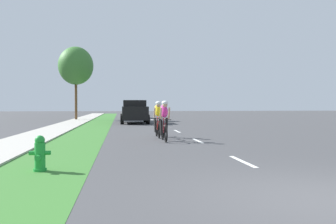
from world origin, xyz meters
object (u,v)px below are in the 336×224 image
object	(u,v)px
cyclist_lead	(164,120)
sedan_dark_green	(133,111)
street_tree_near	(76,66)
cyclist_trailing	(158,119)
fire_hydrant_green	(40,154)
suv_black	(134,111)

from	to	relation	value
cyclist_lead	sedan_dark_green	world-z (taller)	cyclist_lead
cyclist_lead	street_tree_near	size ratio (longest dim) A/B	0.25
sedan_dark_green	street_tree_near	size ratio (longest dim) A/B	0.61
cyclist_trailing	sedan_dark_green	size ratio (longest dim) A/B	0.40
fire_hydrant_green	cyclist_lead	distance (m)	6.71
cyclist_lead	suv_black	world-z (taller)	suv_black
cyclist_lead	suv_black	bearing A→B (deg)	92.62
cyclist_trailing	fire_hydrant_green	bearing A→B (deg)	-113.90
fire_hydrant_green	sedan_dark_green	xyz separation A→B (m)	(2.99, 30.59, 0.40)
street_tree_near	cyclist_lead	bearing A→B (deg)	-74.09
cyclist_lead	street_tree_near	bearing A→B (deg)	105.91
cyclist_lead	fire_hydrant_green	bearing A→B (deg)	-120.30
cyclist_lead	street_tree_near	world-z (taller)	street_tree_near
cyclist_trailing	suv_black	xyz separation A→B (m)	(-0.56, 12.16, 0.14)
cyclist_lead	suv_black	distance (m)	13.85
cyclist_trailing	sedan_dark_green	xyz separation A→B (m)	(-0.31, 23.13, -0.04)
cyclist_lead	street_tree_near	distance (m)	22.06
cyclist_lead	sedan_dark_green	bearing A→B (deg)	90.89
cyclist_lead	sedan_dark_green	size ratio (longest dim) A/B	0.40
fire_hydrant_green	sedan_dark_green	world-z (taller)	sedan_dark_green
street_tree_near	cyclist_trailing	bearing A→B (deg)	-72.98
sedan_dark_green	street_tree_near	distance (m)	8.13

